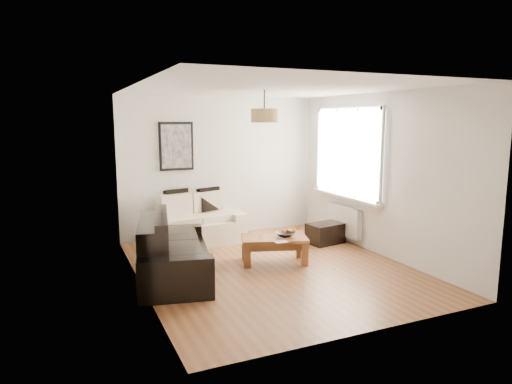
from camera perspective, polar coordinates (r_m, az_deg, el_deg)
name	(u,v)px	position (r m, az deg, el deg)	size (l,w,h in m)	color
floor	(272,268)	(6.77, 2.08, -9.56)	(4.50, 4.50, 0.00)	brown
ceiling	(273,88)	(6.43, 2.22, 12.98)	(3.80, 4.50, 0.00)	white
wall_back	(221,166)	(8.53, -4.49, 3.26)	(3.80, 0.04, 2.60)	silver
wall_front	(373,209)	(4.58, 14.59, -2.07)	(3.80, 0.04, 2.60)	silver
wall_left	(138,189)	(5.90, -14.69, 0.37)	(0.04, 4.50, 2.60)	silver
wall_right	(379,174)	(7.49, 15.34, 2.15)	(0.04, 4.50, 2.60)	silver
window_bay	(348,153)	(8.07, 11.62, 4.91)	(0.14, 1.90, 1.60)	white
radiator	(344,221)	(8.23, 11.12, -3.60)	(0.10, 0.90, 0.52)	white
poster	(176,146)	(8.23, -10.07, 5.73)	(0.62, 0.04, 0.87)	black
pendant_shade	(264,116)	(6.68, 1.06, 9.66)	(0.40, 0.40, 0.20)	tan
loveseat_cream	(195,221)	(8.04, -7.72, -3.60)	(1.64, 0.90, 0.82)	beige
sofa_leather	(173,249)	(6.35, -10.42, -7.10)	(1.89, 0.92, 0.82)	black
coffee_table	(274,250)	(6.95, 2.33, -7.31)	(0.99, 0.54, 0.40)	brown
ottoman	(325,233)	(8.10, 8.80, -5.20)	(0.63, 0.40, 0.36)	black
cushion_left	(177,202)	(8.09, -9.96, -1.20)	(0.44, 0.14, 0.44)	black
cushion_right	(210,199)	(8.26, -5.89, -0.92)	(0.43, 0.13, 0.43)	black
fruit_bowl	(285,235)	(6.89, 3.73, -5.42)	(0.28, 0.28, 0.07)	black
orange_a	(289,231)	(7.10, 4.16, -4.95)	(0.06, 0.06, 0.06)	orange
orange_b	(294,231)	(7.13, 4.88, -4.89)	(0.06, 0.06, 0.06)	orange
orange_c	(285,232)	(7.03, 3.65, -5.07)	(0.06, 0.06, 0.06)	#D95812
papers	(281,242)	(6.62, 3.19, -6.32)	(0.19, 0.13, 0.01)	silver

